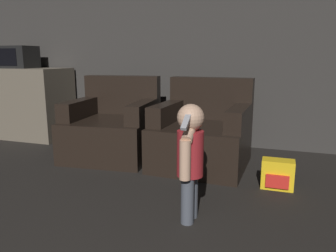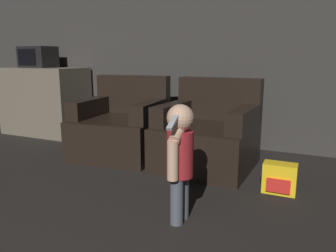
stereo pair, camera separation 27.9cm
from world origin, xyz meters
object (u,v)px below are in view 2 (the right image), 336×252
toy_backpack (279,178)px  microwave (38,57)px  person_toddler (180,154)px  armchair_left (122,128)px  armchair_right (208,136)px

toy_backpack → microwave: 3.70m
person_toddler → microwave: size_ratio=1.72×
person_toddler → microwave: (-2.88, 1.68, 0.63)m
armchair_left → toy_backpack: armchair_left is taller
armchair_left → person_toddler: bearing=-50.4°
person_toddler → microwave: microwave is taller
person_toddler → armchair_right: bearing=-169.4°
toy_backpack → microwave: (-3.45, 0.89, 0.98)m
person_toddler → toy_backpack: size_ratio=3.03×
toy_backpack → microwave: bearing=165.5°
person_toddler → microwave: bearing=-118.1°
armchair_left → toy_backpack: (1.78, -0.43, -0.19)m
armchair_left → person_toddler: 1.72m
person_toddler → microwave: 3.39m
armchair_left → microwave: (-1.67, 0.47, 0.79)m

